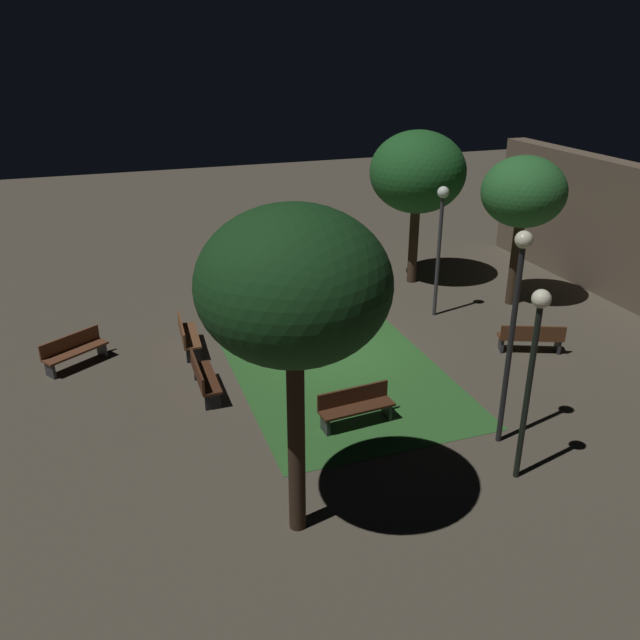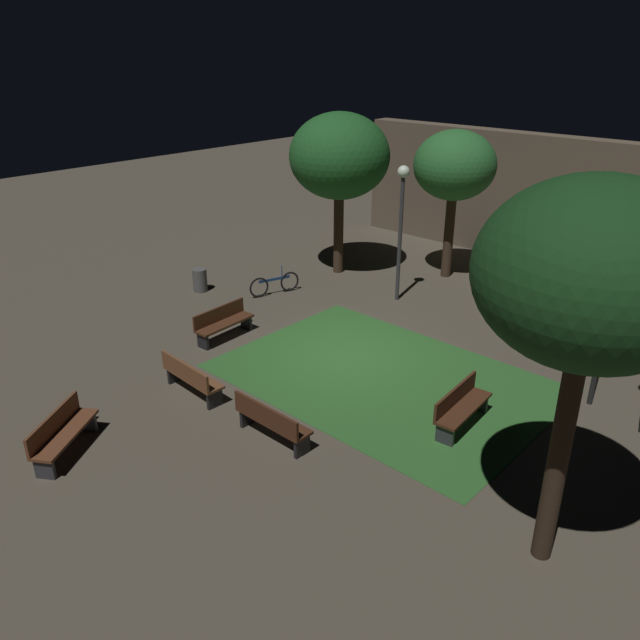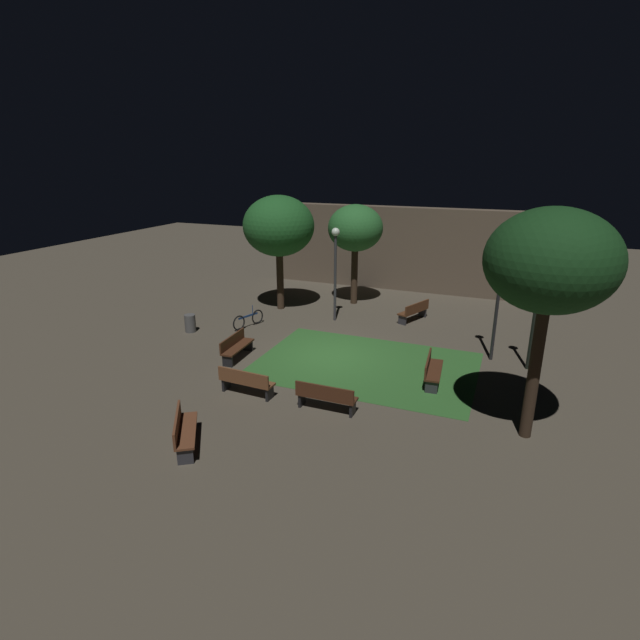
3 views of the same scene
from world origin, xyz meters
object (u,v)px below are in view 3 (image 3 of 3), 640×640
at_px(bench_near_trees, 326,396).
at_px(bench_lawn_edge, 414,311).
at_px(bench_front_left, 183,430).
at_px(lamp_post_near_wall, 501,273).
at_px(tree_back_right, 551,262).
at_px(bench_corner, 236,346).
at_px(trash_bin, 190,323).
at_px(tree_left_canopy, 279,227).
at_px(lamp_post_plaza_west, 335,258).
at_px(bicycle, 248,319).
at_px(bench_by_lamp, 246,381).
at_px(lamp_post_plaza_east, 538,291).
at_px(bench_back_row, 432,369).
at_px(tree_tall_center, 355,229).

xyz_separation_m(bench_near_trees, bench_lawn_edge, (0.70, 9.22, 0.00)).
xyz_separation_m(bench_front_left, lamp_post_near_wall, (6.96, 8.92, 2.78)).
relative_size(tree_back_right, lamp_post_near_wall, 1.24).
distance_m(bench_corner, bench_lawn_edge, 8.54).
bearing_deg(trash_bin, tree_left_canopy, 65.26).
height_order(bench_near_trees, bench_corner, same).
bearing_deg(lamp_post_plaza_west, bench_near_trees, -71.45).
bearing_deg(bicycle, bench_front_left, -70.26).
height_order(tree_back_right, lamp_post_near_wall, tree_back_right).
bearing_deg(lamp_post_near_wall, bench_by_lamp, -139.73).
bearing_deg(bench_front_left, lamp_post_plaza_east, 46.12).
xyz_separation_m(bench_back_row, lamp_post_plaza_east, (2.96, 2.37, 2.35)).
height_order(bench_front_left, tree_back_right, tree_back_right).
xyz_separation_m(tree_left_canopy, lamp_post_near_wall, (10.02, -2.84, -0.74)).
height_order(bench_near_trees, tree_back_right, tree_back_right).
distance_m(tree_back_right, lamp_post_near_wall, 5.41).
bearing_deg(bench_corner, tree_left_canopy, 101.38).
distance_m(lamp_post_plaza_east, bicycle, 11.61).
distance_m(tree_tall_center, lamp_post_plaza_east, 9.89).
distance_m(bench_lawn_edge, trash_bin, 9.90).
height_order(bench_lawn_edge, tree_back_right, tree_back_right).
distance_m(bench_by_lamp, bench_corner, 3.08).
bearing_deg(bench_by_lamp, lamp_post_near_wall, 40.27).
bearing_deg(bench_lawn_edge, bench_corner, -127.72).
height_order(bench_back_row, bench_corner, same).
relative_size(bench_front_left, bench_corner, 0.97).
bearing_deg(lamp_post_near_wall, bench_corner, -158.83).
relative_size(bench_by_lamp, bench_back_row, 0.99).
distance_m(bench_by_lamp, tree_left_canopy, 9.88).
height_order(bench_by_lamp, bench_back_row, same).
distance_m(bench_by_lamp, bench_front_left, 3.06).
bearing_deg(tree_tall_center, lamp_post_near_wall, -35.86).
bearing_deg(bench_near_trees, bench_back_row, 50.74).
height_order(bench_by_lamp, bench_corner, same).
relative_size(bench_near_trees, lamp_post_near_wall, 0.37).
xyz_separation_m(tree_tall_center, bicycle, (-3.12, -5.23, -3.42)).
relative_size(tree_back_right, lamp_post_plaza_east, 1.47).
bearing_deg(bicycle, bench_near_trees, -44.10).
xyz_separation_m(bench_by_lamp, bench_lawn_edge, (3.37, 9.22, 0.00)).
distance_m(tree_left_canopy, tree_back_right, 13.74).
xyz_separation_m(bench_by_lamp, lamp_post_plaza_east, (8.15, 5.47, 2.35)).
relative_size(bench_back_row, lamp_post_plaza_west, 0.44).
xyz_separation_m(bench_by_lamp, lamp_post_plaza_west, (-0.00, 7.97, 2.40)).
height_order(bench_near_trees, lamp_post_near_wall, lamp_post_near_wall).
bearing_deg(bench_near_trees, tree_left_canopy, 123.60).
relative_size(bench_near_trees, lamp_post_plaza_east, 0.44).
bearing_deg(bench_lawn_edge, lamp_post_plaza_west, -159.78).
xyz_separation_m(tree_back_right, lamp_post_near_wall, (-1.18, 5.08, -1.45)).
bearing_deg(lamp_post_plaza_west, bench_lawn_edge, 20.22).
bearing_deg(lamp_post_near_wall, lamp_post_plaza_west, 163.01).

